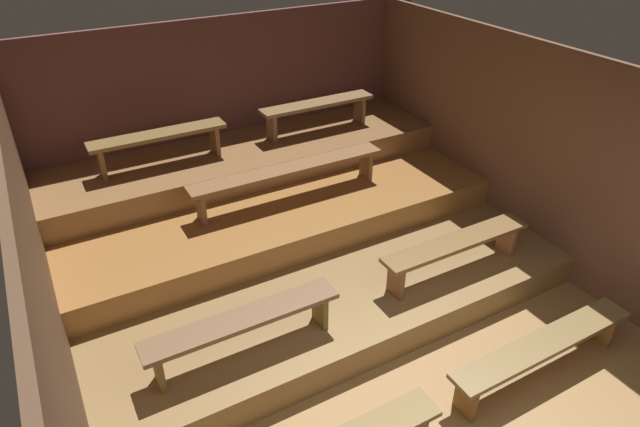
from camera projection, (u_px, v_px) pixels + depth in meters
ground at (320, 293)px, 6.03m from camera, size 5.79×5.83×0.08m
wall_back at (226, 111)px, 7.27m from camera, size 5.79×0.06×2.42m
wall_left at (40, 270)px, 4.32m from camera, size 0.06×5.83×2.42m
wall_right at (509, 141)px, 6.43m from camera, size 0.06×5.83×2.42m
platform_lower at (293, 249)px, 6.41m from camera, size 4.99×3.75×0.31m
platform_middle at (267, 200)px, 6.76m from camera, size 4.99×2.37×0.31m
platform_upper at (247, 159)px, 7.02m from camera, size 4.99×1.21×0.31m
bench_floor_right at (543, 348)px, 4.82m from camera, size 1.96×0.28×0.40m
bench_lower_left at (243, 324)px, 4.63m from camera, size 1.72×0.28×0.40m
bench_lower_right at (456, 246)px, 5.60m from camera, size 1.72×0.28×0.40m
bench_middle_center at (289, 172)px, 6.31m from camera, size 2.37×0.28×0.40m
bench_upper_left at (159, 139)px, 6.36m from camera, size 1.57×0.28×0.40m
bench_upper_right at (317, 108)px, 7.24m from camera, size 1.57×0.28×0.40m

